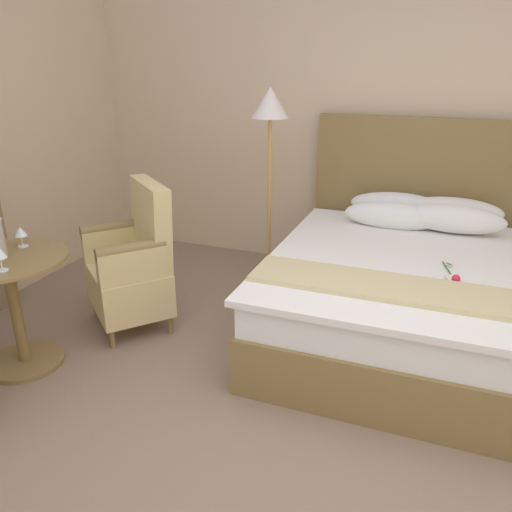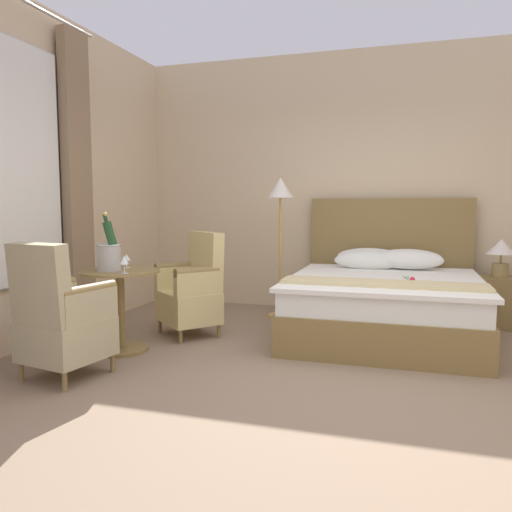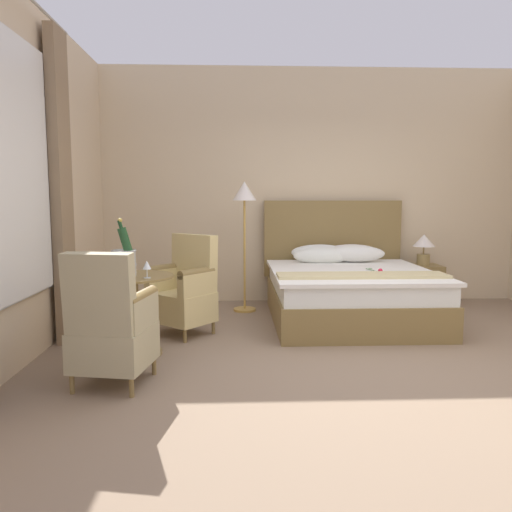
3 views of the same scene
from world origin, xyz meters
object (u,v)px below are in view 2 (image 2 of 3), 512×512
wine_glass_near_edge (126,258)px  bed (385,299)px  nightstand (499,302)px  side_table_round (121,304)px  armchair_by_window (192,290)px  floor_lamp_brass (280,204)px  armchair_facing_bed (61,319)px  champagne_bucket (109,253)px  bedside_lamp (501,252)px  wine_glass_near_bucket (124,261)px

wine_glass_near_edge → bed: bearing=26.1°
nightstand → side_table_round: 3.91m
armchair_by_window → wine_glass_near_edge: bearing=-127.9°
floor_lamp_brass → armchair_facing_bed: (-1.04, -2.50, -0.86)m
nightstand → floor_lamp_brass: 2.59m
wine_glass_near_edge → side_table_round: bearing=-76.7°
nightstand → armchair_by_window: (-3.00, -1.26, 0.18)m
champagne_bucket → wine_glass_near_edge: 0.24m
bedside_lamp → wine_glass_near_edge: 3.86m
side_table_round → armchair_by_window: size_ratio=0.70×
bed → bedside_lamp: 1.42m
side_table_round → armchair_facing_bed: (-0.03, -0.77, 0.03)m
nightstand → floor_lamp_brass: (-2.35, -0.24, 1.04)m
bed → side_table_round: (-2.22, -1.29, 0.06)m
bedside_lamp → armchair_facing_bed: size_ratio=0.39×
armchair_by_window → armchair_facing_bed: 1.53m
side_table_round → champagne_bucket: size_ratio=1.41×
bedside_lamp → armchair_facing_bed: bearing=-141.1°
floor_lamp_brass → wine_glass_near_bucket: size_ratio=10.68×
wine_glass_near_bucket → wine_glass_near_edge: 0.39m
nightstand → bedside_lamp: bedside_lamp is taller
bed → floor_lamp_brass: (-1.20, 0.45, 0.96)m
wine_glass_near_edge → champagne_bucket: bearing=-96.7°
wine_glass_near_bucket → armchair_facing_bed: armchair_facing_bed is taller
nightstand → floor_lamp_brass: floor_lamp_brass is taller
bedside_lamp → floor_lamp_brass: size_ratio=0.25×
champagne_bucket → armchair_by_window: (0.44, 0.76, -0.42)m
bed → nightstand: bed is taller
floor_lamp_brass → champagne_bucket: bearing=-121.4°
bed → floor_lamp_brass: floor_lamp_brass is taller
floor_lamp_brass → wine_glass_near_edge: size_ratio=12.65×
bed → side_table_round: bearing=-149.9°
bed → armchair_facing_bed: bed is taller
bed → wine_glass_near_edge: (-2.26, -1.11, 0.46)m
side_table_round → wine_glass_near_bucket: (0.14, -0.16, 0.41)m
wine_glass_near_edge → armchair_facing_bed: armchair_facing_bed is taller
armchair_facing_bed → floor_lamp_brass: bearing=67.3°
bed → wine_glass_near_edge: size_ratio=16.54×
bedside_lamp → armchair_by_window: size_ratio=0.39×
wine_glass_near_bucket → armchair_by_window: size_ratio=0.15×
side_table_round → wine_glass_near_edge: (-0.04, 0.18, 0.40)m
bedside_lamp → champagne_bucket: champagne_bucket is taller
bed → armchair_facing_bed: bearing=-137.5°
bedside_lamp → armchair_by_window: bearing=-157.2°
wine_glass_near_bucket → wine_glass_near_edge: bearing=119.0°
champagne_bucket → side_table_round: bearing=34.9°
wine_glass_near_bucket → armchair_facing_bed: size_ratio=0.15×
bedside_lamp → side_table_round: size_ratio=0.56×
bedside_lamp → wine_glass_near_bucket: (-3.23, -2.13, 0.03)m
bed → side_table_round: 2.56m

